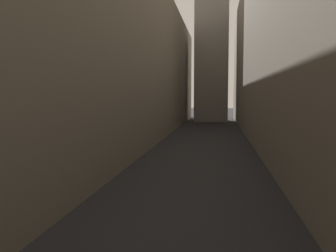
{
  "coord_description": "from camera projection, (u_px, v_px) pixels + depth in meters",
  "views": [
    {
      "loc": [
        1.66,
        7.54,
        5.67
      ],
      "look_at": [
        0.0,
        19.49,
        4.68
      ],
      "focal_mm": 38.95,
      "sensor_mm": 36.0,
      "label": 1
    }
  ],
  "objects": [
    {
      "name": "building_block_left",
      "position": [
        115.0,
        56.0,
        43.21
      ],
      "size": [
        10.25,
        108.0,
        20.76
      ],
      "primitive_type": "cube",
      "color": "#756B5B",
      "rests_on": "ground"
    },
    {
      "name": "building_block_right",
      "position": [
        302.0,
        36.0,
        40.14
      ],
      "size": [
        10.43,
        108.0,
        24.46
      ],
      "primitive_type": "cube",
      "color": "gray",
      "rests_on": "ground"
    },
    {
      "name": "ground_plane",
      "position": [
        203.0,
        147.0,
        40.64
      ],
      "size": [
        264.0,
        264.0,
        0.0
      ],
      "primitive_type": "plane",
      "color": "#232326"
    }
  ]
}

